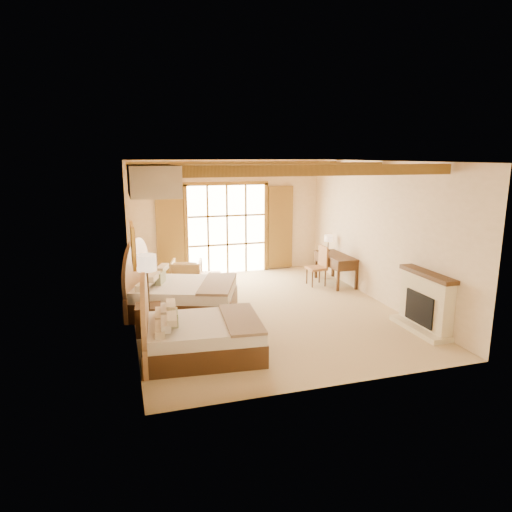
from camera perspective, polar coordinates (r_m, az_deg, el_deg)
name	(u,v)px	position (r m, az deg, el deg)	size (l,w,h in m)	color
floor	(264,310)	(10.06, 0.99, -6.78)	(7.00, 7.00, 0.00)	#D0B788
wall_back	(226,217)	(12.98, -3.72, 4.85)	(5.50, 5.50, 0.00)	beige
wall_left	(130,246)	(9.20, -15.51, 1.27)	(7.00, 7.00, 0.00)	beige
wall_right	(379,232)	(10.80, 15.08, 2.91)	(7.00, 7.00, 0.00)	beige
ceiling	(264,161)	(9.49, 1.07, 11.78)	(7.00, 7.00, 0.00)	#AB6A39
ceiling_beams	(264,167)	(9.50, 1.07, 11.05)	(5.39, 4.60, 0.18)	olive
french_doors	(227,230)	(12.98, -3.63, 3.29)	(3.95, 0.08, 2.60)	white
fireplace	(425,305)	(9.37, 20.34, -5.75)	(0.46, 1.40, 1.16)	beige
painting	(133,245)	(8.44, -15.11, 1.35)	(0.06, 0.95, 0.75)	gold
canopy_valance	(153,180)	(7.06, -12.81, 9.22)	(0.70, 1.40, 0.45)	beige
bed_near	(194,334)	(7.80, -7.77, -9.67)	(2.08, 1.64, 1.29)	#432812
bed_far	(177,294)	(9.88, -9.89, -4.71)	(2.67, 2.25, 1.41)	#432812
nightstand	(149,320)	(8.92, -13.27, -7.74)	(0.47, 0.47, 0.56)	#432812
floor_lamp	(147,268)	(8.27, -13.49, -1.49)	(0.34, 0.34, 1.61)	#352819
armchair	(187,273)	(11.86, -8.68, -2.13)	(0.75, 0.78, 0.71)	#A38045
ottoman	(210,281)	(11.60, -5.78, -3.17)	(0.55, 0.55, 0.40)	#B17D4D
desk	(335,268)	(12.18, 9.90, -1.50)	(0.63, 1.44, 0.77)	#432812
desk_chair	(317,273)	(11.98, 7.63, -2.13)	(0.47, 0.47, 1.02)	#9F6644
desk_lamp	(328,239)	(12.55, 9.03, 2.13)	(0.21, 0.21, 0.43)	#352819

